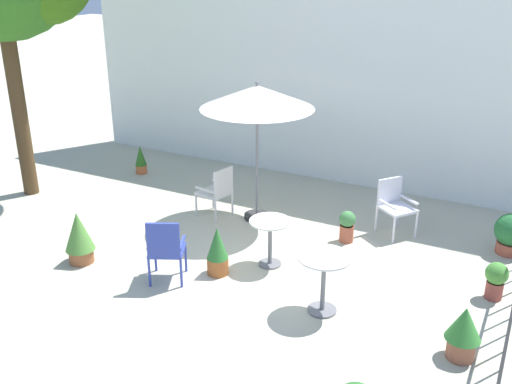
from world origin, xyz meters
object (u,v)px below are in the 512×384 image
(cafe_table_1, at_px, (324,274))
(potted_plant_4, at_px, (511,233))
(potted_plant_2, at_px, (141,159))
(cafe_table_0, at_px, (270,235))
(potted_plant_1, at_px, (217,251))
(potted_plant_6, at_px, (463,331))
(potted_plant_0, at_px, (347,225))
(patio_umbrella_0, at_px, (257,99))
(patio_chair_2, at_px, (218,189))
(patio_chair_1, at_px, (165,247))
(patio_chair_3, at_px, (394,203))
(potted_plant_7, at_px, (496,279))
(potted_plant_5, at_px, (79,236))

(cafe_table_1, distance_m, potted_plant_4, 3.38)
(potted_plant_2, bearing_deg, cafe_table_0, -28.86)
(potted_plant_1, xyz_separation_m, potted_plant_6, (3.37, -0.36, 0.00))
(potted_plant_4, bearing_deg, potted_plant_0, -161.83)
(patio_umbrella_0, height_order, cafe_table_1, patio_umbrella_0)
(patio_chair_2, distance_m, potted_plant_4, 4.67)
(potted_plant_6, bearing_deg, potted_plant_4, 85.63)
(patio_chair_1, distance_m, patio_chair_3, 3.78)
(cafe_table_1, relative_size, patio_chair_1, 0.82)
(cafe_table_1, bearing_deg, cafe_table_0, 145.41)
(cafe_table_0, relative_size, potted_plant_0, 1.38)
(cafe_table_1, relative_size, potted_plant_7, 1.51)
(potted_plant_6, distance_m, potted_plant_7, 1.49)
(patio_chair_1, relative_size, potted_plant_1, 1.33)
(patio_chair_3, height_order, potted_plant_7, patio_chair_3)
(patio_umbrella_0, xyz_separation_m, patio_chair_1, (-0.13, -2.44, -1.55))
(patio_chair_2, xyz_separation_m, patio_chair_3, (2.82, 0.78, 0.01))
(patio_chair_3, distance_m, potted_plant_4, 1.77)
(patio_chair_3, bearing_deg, potted_plant_5, -140.85)
(potted_plant_1, bearing_deg, cafe_table_1, -7.02)
(patio_umbrella_0, height_order, potted_plant_1, patio_umbrella_0)
(cafe_table_0, distance_m, potted_plant_6, 2.98)
(patio_chair_1, height_order, potted_plant_0, patio_chair_1)
(patio_chair_1, xyz_separation_m, potted_plant_5, (-1.46, -0.11, -0.12))
(potted_plant_4, bearing_deg, patio_chair_3, -176.30)
(potted_plant_7, bearing_deg, patio_chair_1, -157.92)
(patio_chair_1, height_order, patio_chair_2, patio_chair_1)
(cafe_table_1, bearing_deg, patio_umbrella_0, 133.72)
(potted_plant_7, bearing_deg, patio_chair_2, 173.10)
(potted_plant_0, distance_m, potted_plant_6, 3.01)
(patio_chair_3, relative_size, potted_plant_6, 1.38)
(potted_plant_4, bearing_deg, cafe_table_0, -146.83)
(patio_chair_1, relative_size, potted_plant_5, 1.20)
(patio_chair_1, relative_size, potted_plant_0, 1.86)
(patio_chair_2, relative_size, potted_plant_5, 1.15)
(potted_plant_0, height_order, potted_plant_6, potted_plant_6)
(patio_chair_3, height_order, potted_plant_1, patio_chair_3)
(potted_plant_4, relative_size, potted_plant_6, 0.98)
(cafe_table_1, xyz_separation_m, potted_plant_7, (1.89, 1.32, -0.25))
(cafe_table_1, bearing_deg, potted_plant_1, 172.98)
(potted_plant_0, bearing_deg, patio_chair_1, -127.38)
(patio_umbrella_0, bearing_deg, potted_plant_0, -3.95)
(potted_plant_4, bearing_deg, patio_chair_2, -168.95)
(patio_chair_1, bearing_deg, potted_plant_0, 52.62)
(cafe_table_1, distance_m, patio_chair_2, 3.24)
(potted_plant_4, xyz_separation_m, potted_plant_5, (-5.55, -3.20, 0.08))
(patio_chair_3, relative_size, potted_plant_4, 1.42)
(potted_plant_0, bearing_deg, potted_plant_4, 18.17)
(patio_umbrella_0, distance_m, patio_chair_3, 2.75)
(potted_plant_2, distance_m, potted_plant_6, 7.60)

